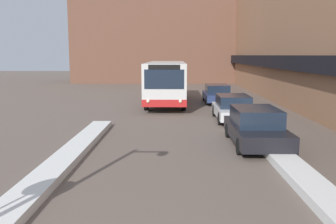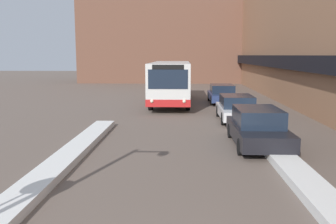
% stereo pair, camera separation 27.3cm
% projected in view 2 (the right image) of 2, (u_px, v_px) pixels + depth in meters
% --- Properties ---
extents(building_row_right, '(5.50, 60.00, 10.81)m').
position_uv_depth(building_row_right, '(318.00, 29.00, 26.87)').
color(building_row_right, '#996B4C').
rests_on(building_row_right, ground_plane).
extents(building_backdrop_far, '(26.00, 8.00, 13.49)m').
position_uv_depth(building_backdrop_far, '(181.00, 30.00, 49.44)').
color(building_backdrop_far, brown).
rests_on(building_backdrop_far, ground_plane).
extents(snow_bank_left, '(0.90, 17.37, 0.25)m').
position_uv_depth(snow_bank_left, '(41.00, 180.00, 10.25)').
color(snow_bank_left, silver).
rests_on(snow_bank_left, ground_plane).
extents(snow_bank_right, '(0.90, 19.46, 0.26)m').
position_uv_depth(snow_bank_right, '(299.00, 175.00, 10.68)').
color(snow_bank_right, silver).
rests_on(snow_bank_right, ground_plane).
extents(city_bus, '(2.68, 11.07, 3.01)m').
position_uv_depth(city_bus, '(171.00, 81.00, 27.20)').
color(city_bus, silver).
rests_on(city_bus, ground_plane).
extents(parked_car_front, '(1.93, 4.59, 1.47)m').
position_uv_depth(parked_car_front, '(258.00, 127.00, 14.57)').
color(parked_car_front, black).
rests_on(parked_car_front, ground_plane).
extents(parked_car_middle, '(1.92, 4.34, 1.37)m').
position_uv_depth(parked_car_middle, '(237.00, 108.00, 20.20)').
color(parked_car_middle, silver).
rests_on(parked_car_middle, ground_plane).
extents(parked_car_back, '(1.91, 4.48, 1.36)m').
position_uv_depth(parked_car_back, '(222.00, 94.00, 27.69)').
color(parked_car_back, navy).
rests_on(parked_car_back, ground_plane).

